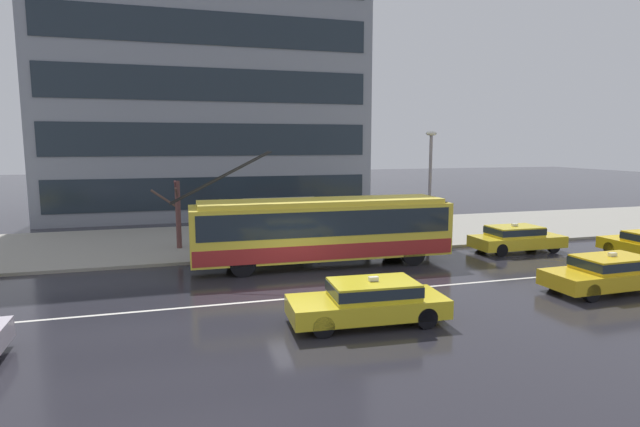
{
  "coord_description": "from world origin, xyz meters",
  "views": [
    {
      "loc": [
        -4.5,
        -17.59,
        5.25
      ],
      "look_at": [
        1.74,
        3.88,
        2.17
      ],
      "focal_mm": 28.51,
      "sensor_mm": 36.0,
      "label": 1
    }
  ],
  "objects_px": {
    "trolleybus": "(323,229)",
    "street_tree_bare": "(177,211)",
    "taxi_ahead_of_bus": "(516,237)",
    "bus_shelter": "(281,212)",
    "street_lamp": "(430,176)",
    "pedestrian_at_shelter": "(369,209)",
    "taxi_oncoming_near": "(369,300)",
    "pedestrian_approaching_curb": "(303,217)",
    "taxi_oncoming_far": "(609,272)"
  },
  "relations": [
    {
      "from": "trolleybus",
      "to": "street_lamp",
      "type": "xyz_separation_m",
      "value": [
        6.44,
        2.46,
        2.01
      ]
    },
    {
      "from": "taxi_oncoming_far",
      "to": "taxi_ahead_of_bus",
      "type": "height_order",
      "value": "same"
    },
    {
      "from": "pedestrian_at_shelter",
      "to": "street_tree_bare",
      "type": "bearing_deg",
      "value": 176.29
    },
    {
      "from": "pedestrian_at_shelter",
      "to": "street_tree_bare",
      "type": "xyz_separation_m",
      "value": [
        -9.8,
        0.64,
        0.18
      ]
    },
    {
      "from": "trolleybus",
      "to": "pedestrian_at_shelter",
      "type": "bearing_deg",
      "value": 47.46
    },
    {
      "from": "taxi_oncoming_far",
      "to": "street_tree_bare",
      "type": "bearing_deg",
      "value": 142.19
    },
    {
      "from": "taxi_oncoming_far",
      "to": "street_lamp",
      "type": "height_order",
      "value": "street_lamp"
    },
    {
      "from": "trolleybus",
      "to": "street_tree_bare",
      "type": "relative_size",
      "value": 3.5
    },
    {
      "from": "trolleybus",
      "to": "taxi_ahead_of_bus",
      "type": "height_order",
      "value": "trolleybus"
    },
    {
      "from": "pedestrian_approaching_curb",
      "to": "street_lamp",
      "type": "distance_m",
      "value": 6.83
    },
    {
      "from": "taxi_ahead_of_bus",
      "to": "street_lamp",
      "type": "bearing_deg",
      "value": 144.42
    },
    {
      "from": "bus_shelter",
      "to": "street_lamp",
      "type": "distance_m",
      "value": 7.81
    },
    {
      "from": "street_tree_bare",
      "to": "trolleybus",
      "type": "bearing_deg",
      "value": -38.38
    },
    {
      "from": "taxi_oncoming_near",
      "to": "taxi_oncoming_far",
      "type": "bearing_deg",
      "value": 4.1
    },
    {
      "from": "trolleybus",
      "to": "street_lamp",
      "type": "relative_size",
      "value": 2.08
    },
    {
      "from": "trolleybus",
      "to": "pedestrian_approaching_curb",
      "type": "relative_size",
      "value": 6.16
    },
    {
      "from": "trolleybus",
      "to": "taxi_oncoming_far",
      "type": "bearing_deg",
      "value": -37.42
    },
    {
      "from": "trolleybus",
      "to": "pedestrian_at_shelter",
      "type": "height_order",
      "value": "trolleybus"
    },
    {
      "from": "taxi_oncoming_far",
      "to": "taxi_oncoming_near",
      "type": "xyz_separation_m",
      "value": [
        -9.45,
        -0.68,
        -0.0
      ]
    },
    {
      "from": "trolleybus",
      "to": "bus_shelter",
      "type": "distance_m",
      "value": 3.27
    },
    {
      "from": "taxi_oncoming_near",
      "to": "taxi_ahead_of_bus",
      "type": "height_order",
      "value": "same"
    },
    {
      "from": "bus_shelter",
      "to": "taxi_oncoming_near",
      "type": "bearing_deg",
      "value": -87.54
    },
    {
      "from": "pedestrian_at_shelter",
      "to": "pedestrian_approaching_curb",
      "type": "xyz_separation_m",
      "value": [
        -3.87,
        -0.98,
        -0.14
      ]
    },
    {
      "from": "trolleybus",
      "to": "taxi_ahead_of_bus",
      "type": "relative_size",
      "value": 2.66
    },
    {
      "from": "pedestrian_at_shelter",
      "to": "taxi_oncoming_far",
      "type": "bearing_deg",
      "value": -65.47
    },
    {
      "from": "taxi_oncoming_near",
      "to": "street_lamp",
      "type": "bearing_deg",
      "value": 53.8
    },
    {
      "from": "trolleybus",
      "to": "taxi_ahead_of_bus",
      "type": "xyz_separation_m",
      "value": [
        9.88,
        0.0,
        -0.88
      ]
    },
    {
      "from": "pedestrian_at_shelter",
      "to": "street_lamp",
      "type": "height_order",
      "value": "street_lamp"
    },
    {
      "from": "taxi_oncoming_near",
      "to": "pedestrian_approaching_curb",
      "type": "height_order",
      "value": "pedestrian_approaching_curb"
    },
    {
      "from": "taxi_oncoming_far",
      "to": "pedestrian_approaching_curb",
      "type": "distance_m",
      "value": 13.2
    },
    {
      "from": "taxi_oncoming_near",
      "to": "pedestrian_approaching_curb",
      "type": "relative_size",
      "value": 2.43
    },
    {
      "from": "trolleybus",
      "to": "taxi_ahead_of_bus",
      "type": "bearing_deg",
      "value": 0.01
    },
    {
      "from": "taxi_oncoming_near",
      "to": "street_lamp",
      "type": "height_order",
      "value": "street_lamp"
    },
    {
      "from": "taxi_oncoming_near",
      "to": "street_tree_bare",
      "type": "bearing_deg",
      "value": 113.55
    },
    {
      "from": "taxi_oncoming_far",
      "to": "street_lamp",
      "type": "bearing_deg",
      "value": 103.98
    },
    {
      "from": "trolleybus",
      "to": "bus_shelter",
      "type": "xyz_separation_m",
      "value": [
        -1.18,
        3.02,
        0.39
      ]
    },
    {
      "from": "taxi_ahead_of_bus",
      "to": "trolleybus",
      "type": "bearing_deg",
      "value": -179.99
    },
    {
      "from": "bus_shelter",
      "to": "pedestrian_approaching_curb",
      "type": "bearing_deg",
      "value": 6.18
    },
    {
      "from": "trolleybus",
      "to": "street_tree_bare",
      "type": "distance_m",
      "value": 7.68
    },
    {
      "from": "street_tree_bare",
      "to": "taxi_oncoming_far",
      "type": "bearing_deg",
      "value": -37.81
    },
    {
      "from": "taxi_oncoming_near",
      "to": "street_tree_bare",
      "type": "relative_size",
      "value": 1.38
    },
    {
      "from": "bus_shelter",
      "to": "pedestrian_approaching_curb",
      "type": "distance_m",
      "value": 1.15
    },
    {
      "from": "trolleybus",
      "to": "street_tree_bare",
      "type": "height_order",
      "value": "trolleybus"
    },
    {
      "from": "pedestrian_at_shelter",
      "to": "bus_shelter",
      "type": "bearing_deg",
      "value": -167.47
    },
    {
      "from": "taxi_ahead_of_bus",
      "to": "bus_shelter",
      "type": "bearing_deg",
      "value": 164.73
    },
    {
      "from": "trolleybus",
      "to": "street_lamp",
      "type": "distance_m",
      "value": 7.18
    },
    {
      "from": "taxi_ahead_of_bus",
      "to": "bus_shelter",
      "type": "height_order",
      "value": "bus_shelter"
    },
    {
      "from": "pedestrian_approaching_curb",
      "to": "street_lamp",
      "type": "height_order",
      "value": "street_lamp"
    },
    {
      "from": "street_lamp",
      "to": "taxi_ahead_of_bus",
      "type": "bearing_deg",
      "value": -35.58
    },
    {
      "from": "taxi_oncoming_near",
      "to": "pedestrian_approaching_curb",
      "type": "bearing_deg",
      "value": 86.41
    }
  ]
}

